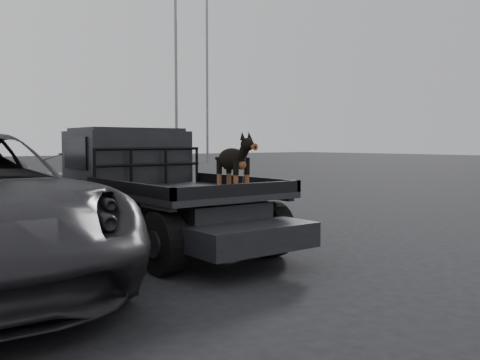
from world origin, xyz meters
TOP-DOWN VIEW (x-y plane):
  - ground at (0.00, 0.00)m, footprint 120.00×120.00m
  - flatbed_ute at (-0.61, 2.02)m, footprint 2.00×5.40m
  - ute_cab at (-0.61, 2.97)m, footprint 1.72×1.30m
  - headache_rack at (-0.61, 2.22)m, footprint 1.80×0.08m
  - dog at (-0.32, 0.44)m, footprint 0.32×0.60m
  - floodlight_mid at (13.47, 24.88)m, footprint 1.08×0.28m
  - floodlight_far at (19.31, 29.91)m, footprint 1.08×0.28m

SIDE VIEW (x-z plane):
  - ground at x=0.00m, z-range 0.00..0.00m
  - flatbed_ute at x=-0.61m, z-range 0.00..0.92m
  - headache_rack at x=-0.61m, z-range 0.92..1.47m
  - dog at x=-0.32m, z-range 0.92..1.66m
  - ute_cab at x=-0.61m, z-range 0.92..1.80m
  - floodlight_far at x=19.31m, z-range 0.60..14.63m
  - floodlight_mid at x=13.47m, z-range 0.60..15.16m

